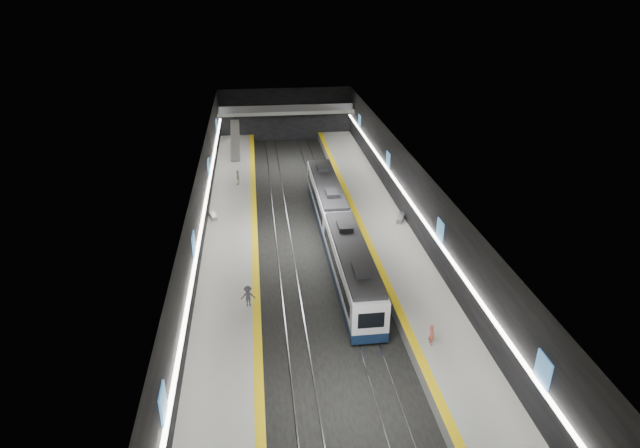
{
  "coord_description": "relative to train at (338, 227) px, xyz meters",
  "views": [
    {
      "loc": [
        -4.68,
        -45.73,
        24.09
      ],
      "look_at": [
        0.94,
        -0.35,
        2.2
      ],
      "focal_mm": 30.0,
      "sensor_mm": 36.0,
      "label": 1
    }
  ],
  "objects": [
    {
      "name": "tile_surface_left",
      "position": [
        -10.0,
        1.27,
        -1.19
      ],
      "size": [
        5.0,
        70.0,
        0.02
      ],
      "primitive_type": "cube",
      "color": "#A9A9A4",
      "rests_on": "platform_left"
    },
    {
      "name": "platform_right",
      "position": [
        5.0,
        1.27,
        -1.7
      ],
      "size": [
        5.0,
        70.0,
        1.0
      ],
      "primitive_type": "cube",
      "color": "slate",
      "rests_on": "ground"
    },
    {
      "name": "rails",
      "position": [
        -2.5,
        1.27,
        -2.14
      ],
      "size": [
        6.52,
        70.0,
        0.12
      ],
      "color": "gray",
      "rests_on": "ground"
    },
    {
      "name": "passenger_right_a",
      "position": [
        3.89,
        -16.36,
        -0.42
      ],
      "size": [
        0.47,
        0.62,
        1.56
      ],
      "primitive_type": "imported",
      "rotation": [
        0.0,
        0.0,
        1.74
      ],
      "color": "#B85344",
      "rests_on": "platform_right"
    },
    {
      "name": "wall_right",
      "position": [
        7.5,
        1.27,
        1.8
      ],
      "size": [
        0.04,
        70.0,
        8.0
      ],
      "primitive_type": "cube",
      "color": "black",
      "rests_on": "ground"
    },
    {
      "name": "tile_surface_right",
      "position": [
        5.0,
        1.27,
        -1.19
      ],
      "size": [
        5.0,
        70.0,
        0.02
      ],
      "primitive_type": "cube",
      "color": "#A9A9A4",
      "rests_on": "platform_right"
    },
    {
      "name": "train",
      "position": [
        0.0,
        0.0,
        0.0
      ],
      "size": [
        2.69,
        30.04,
        3.6
      ],
      "color": "#10213E",
      "rests_on": "ground"
    },
    {
      "name": "ad_posters",
      "position": [
        -2.5,
        2.27,
        2.3
      ],
      "size": [
        19.94,
        53.5,
        2.2
      ],
      "color": "#478FD5",
      "rests_on": "wall_left"
    },
    {
      "name": "wall_back",
      "position": [
        -2.5,
        36.27,
        1.8
      ],
      "size": [
        20.0,
        0.04,
        8.0
      ],
      "primitive_type": "cube",
      "color": "black",
      "rests_on": "ground"
    },
    {
      "name": "mezzanine_bridge",
      "position": [
        -2.5,
        34.2,
        2.84
      ],
      "size": [
        20.0,
        3.0,
        1.5
      ],
      "color": "gray",
      "rests_on": "wall_left"
    },
    {
      "name": "passenger_left_b",
      "position": [
        -8.39,
        -10.19,
        -0.34
      ],
      "size": [
        1.11,
        0.65,
        1.7
      ],
      "primitive_type": "imported",
      "rotation": [
        0.0,
        0.0,
        3.16
      ],
      "color": "#45444C",
      "rests_on": "platform_left"
    },
    {
      "name": "bench_left_far",
      "position": [
        -11.98,
        6.22,
        -0.97
      ],
      "size": [
        1.04,
        1.94,
        0.46
      ],
      "primitive_type": "cube",
      "rotation": [
        0.0,
        0.0,
        0.29
      ],
      "color": "#99999E",
      "rests_on": "platform_left"
    },
    {
      "name": "cove_light_left",
      "position": [
        -12.3,
        1.27,
        1.6
      ],
      "size": [
        0.25,
        68.6,
        0.12
      ],
      "primitive_type": "cube",
      "color": "white",
      "rests_on": "wall_left"
    },
    {
      "name": "bench_right_far",
      "position": [
        7.0,
        3.23,
        -0.95
      ],
      "size": [
        1.36,
        2.09,
        0.5
      ],
      "primitive_type": "cube",
      "rotation": [
        0.0,
        0.0,
        -0.43
      ],
      "color": "#99999E",
      "rests_on": "platform_right"
    },
    {
      "name": "escalator",
      "position": [
        -10.0,
        27.27,
        0.7
      ],
      "size": [
        1.2,
        7.5,
        3.92
      ],
      "primitive_type": "cube",
      "rotation": [
        0.44,
        0.0,
        0.0
      ],
      "color": "#99999E",
      "rests_on": "platform_left"
    },
    {
      "name": "platform_left",
      "position": [
        -10.0,
        1.27,
        -1.7
      ],
      "size": [
        5.0,
        70.0,
        1.0
      ],
      "primitive_type": "cube",
      "color": "slate",
      "rests_on": "ground"
    },
    {
      "name": "ceiling",
      "position": [
        -2.5,
        1.27,
        5.8
      ],
      "size": [
        20.0,
        70.0,
        0.04
      ],
      "primitive_type": "cube",
      "rotation": [
        3.14,
        0.0,
        0.0
      ],
      "color": "beige",
      "rests_on": "wall_left"
    },
    {
      "name": "wall_left",
      "position": [
        -12.5,
        1.27,
        1.8
      ],
      "size": [
        0.04,
        70.0,
        8.0
      ],
      "primitive_type": "cube",
      "color": "black",
      "rests_on": "ground"
    },
    {
      "name": "tactile_strip_right",
      "position": [
        2.8,
        1.27,
        -1.18
      ],
      "size": [
        0.6,
        70.0,
        0.02
      ],
      "primitive_type": "cube",
      "color": "yellow",
      "rests_on": "platform_right"
    },
    {
      "name": "cove_light_right",
      "position": [
        7.3,
        1.27,
        1.6
      ],
      "size": [
        0.25,
        68.6,
        0.12
      ],
      "primitive_type": "cube",
      "color": "white",
      "rests_on": "wall_right"
    },
    {
      "name": "passenger_left_a",
      "position": [
        -9.52,
        15.38,
        -0.32
      ],
      "size": [
        0.63,
        1.09,
        1.75
      ],
      "primitive_type": "imported",
      "rotation": [
        0.0,
        0.0,
        -1.77
      ],
      "color": "beige",
      "rests_on": "platform_left"
    },
    {
      "name": "tactile_strip_left",
      "position": [
        -7.8,
        1.27,
        -1.18
      ],
      "size": [
        0.6,
        70.0,
        0.02
      ],
      "primitive_type": "cube",
      "color": "yellow",
      "rests_on": "platform_left"
    },
    {
      "name": "ground",
      "position": [
        -2.5,
        1.27,
        -2.2
      ],
      "size": [
        70.0,
        70.0,
        0.0
      ],
      "primitive_type": "plane",
      "color": "black",
      "rests_on": "ground"
    }
  ]
}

